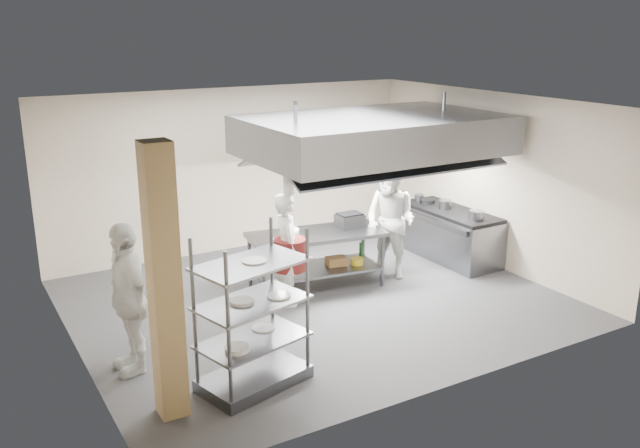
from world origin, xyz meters
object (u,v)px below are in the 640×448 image
chef_line (390,221)px  chef_head (287,249)px  island (316,260)px  chef_plating (128,298)px  pass_rack (252,311)px  cooking_range (450,236)px  stockpot (445,204)px  griddle (350,221)px

chef_line → chef_head: bearing=-104.8°
island → chef_head: chef_head is taller
chef_line → chef_plating: 4.71m
pass_rack → chef_plating: bearing=121.6°
cooking_range → chef_plating: size_ratio=1.06×
chef_plating → stockpot: 6.19m
chef_plating → griddle: 4.13m
island → cooking_range: bearing=8.5°
chef_head → chef_line: (2.00, 0.15, 0.10)m
island → stockpot: size_ratio=9.56×
chef_line → griddle: size_ratio=4.63×
cooking_range → chef_plating: bearing=-168.7°
stockpot → griddle: bearing=-177.1°
island → griddle: griddle is taller
chef_head → griddle: chef_head is taller
pass_rack → griddle: pass_rack is taller
pass_rack → chef_line: size_ratio=0.97×
stockpot → pass_rack: bearing=-153.8°
chef_head → griddle: size_ratio=4.14×
chef_plating → stockpot: chef_plating is taller
chef_head → chef_line: 2.01m
cooking_range → chef_line: bearing=-172.4°
chef_plating → island: bearing=108.6°
chef_plating → stockpot: (6.04, 1.33, 0.04)m
pass_rack → stockpot: (4.92, 2.42, 0.04)m
chef_head → island: bearing=-48.0°
cooking_range → chef_head: size_ratio=1.16×
chef_head → stockpot: bearing=-67.2°
pass_rack → chef_plating: chef_plating is taller
island → chef_line: size_ratio=1.12×
cooking_range → griddle: (-2.14, 0.02, 0.59)m
pass_rack → chef_line: bearing=16.9°
cooking_range → griddle: size_ratio=4.81×
island → chef_plating: bearing=-151.0°
chef_head → stockpot: (3.44, 0.47, 0.12)m
griddle → stockpot: size_ratio=1.84×
island → cooking_range: size_ratio=1.08×
cooking_range → chef_plating: (-6.08, -1.21, 0.52)m
pass_rack → griddle: size_ratio=4.50×
island → cooking_range: island is taller
chef_line → griddle: 0.69m
chef_plating → chef_head: bearing=106.7°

